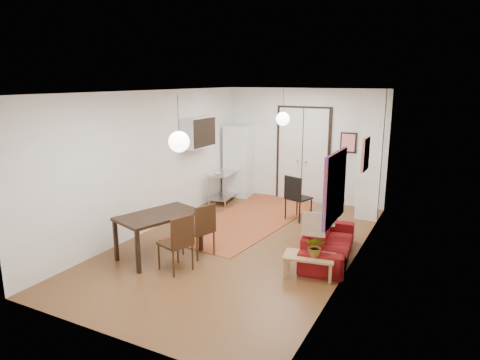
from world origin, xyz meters
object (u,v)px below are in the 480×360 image
at_px(sofa, 329,242).
at_px(kitchen_counter, 224,183).
at_px(fridge, 239,161).
at_px(dining_chair_far, 178,236).
at_px(dining_table, 159,219).
at_px(black_side_chair, 300,193).
at_px(dining_chair_near, 201,224).
at_px(coffee_table, 309,258).

xyz_separation_m(sofa, kitchen_counter, (-3.41, 2.27, 0.20)).
xyz_separation_m(fridge, dining_chair_far, (1.23, -4.61, -0.39)).
distance_m(dining_table, black_side_chair, 3.54).
relative_size(kitchen_counter, dining_table, 0.67).
bearing_deg(sofa, dining_table, 108.09).
relative_size(fridge, dining_table, 1.19).
bearing_deg(kitchen_counter, dining_table, -87.12).
relative_size(sofa, black_side_chair, 1.88).
xyz_separation_m(fridge, dining_chair_near, (1.23, -3.91, -0.39)).
bearing_deg(dining_chair_near, dining_chair_far, 17.95).
height_order(kitchen_counter, dining_chair_near, dining_chair_near).
distance_m(sofa, dining_chair_far, 2.66).
xyz_separation_m(coffee_table, kitchen_counter, (-3.34, 3.16, 0.17)).
xyz_separation_m(sofa, coffee_table, (-0.07, -0.90, 0.03)).
bearing_deg(dining_chair_near, dining_table, -35.27).
bearing_deg(fridge, black_side_chair, -33.89).
bearing_deg(fridge, sofa, -47.71).
distance_m(sofa, kitchen_counter, 4.10).
bearing_deg(fridge, dining_chair_far, -80.69).
bearing_deg(black_side_chair, fridge, -8.41).
height_order(sofa, black_side_chair, black_side_chair).
distance_m(dining_table, dining_chair_near, 0.76).
bearing_deg(kitchen_counter, dining_chair_far, -79.45).
xyz_separation_m(coffee_table, dining_chair_near, (-2.05, 0.01, 0.26)).
xyz_separation_m(coffee_table, dining_table, (-2.65, -0.43, 0.39)).
distance_m(dining_table, dining_chair_far, 0.66).
bearing_deg(sofa, kitchen_counter, 48.43).
distance_m(sofa, fridge, 4.57).
height_order(sofa, dining_chair_far, dining_chair_far).
distance_m(coffee_table, dining_chair_far, 2.18).
xyz_separation_m(sofa, dining_chair_near, (-2.12, -0.88, 0.28)).
xyz_separation_m(kitchen_counter, dining_chair_far, (1.29, -3.85, 0.08)).
relative_size(coffee_table, dining_chair_far, 0.89).
bearing_deg(dining_chair_far, dining_table, -94.80).
bearing_deg(black_side_chair, kitchen_counter, 9.59).
height_order(dining_chair_near, black_side_chair, black_side_chair).
height_order(sofa, dining_table, dining_table).
distance_m(coffee_table, kitchen_counter, 4.61).
xyz_separation_m(kitchen_counter, fridge, (0.06, 0.76, 0.47)).
distance_m(coffee_table, black_side_chair, 3.00).
height_order(coffee_table, dining_chair_far, dining_chair_far).
xyz_separation_m(dining_table, dining_chair_far, (0.60, -0.25, -0.14)).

